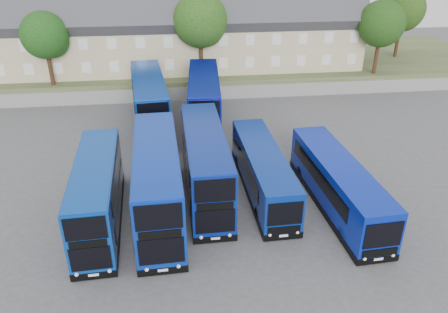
{
  "coord_description": "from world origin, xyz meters",
  "views": [
    {
      "loc": [
        -1.18,
        -22.06,
        16.6
      ],
      "look_at": [
        2.15,
        5.69,
        2.2
      ],
      "focal_mm": 35.0,
      "sensor_mm": 36.0,
      "label": 1
    }
  ],
  "objects_px": {
    "dd_front_mid": "(158,183)",
    "tree_far": "(404,11)",
    "tree_west": "(46,37)",
    "tree_east": "(382,25)",
    "dd_front_left": "(98,195)",
    "coach_east_a": "(263,172)",
    "tree_mid": "(202,22)"
  },
  "relations": [
    {
      "from": "dd_front_left",
      "to": "dd_front_mid",
      "type": "relative_size",
      "value": 0.89
    },
    {
      "from": "tree_mid",
      "to": "dd_front_mid",
      "type": "bearing_deg",
      "value": -101.29
    },
    {
      "from": "dd_front_mid",
      "to": "tree_far",
      "type": "height_order",
      "value": "tree_far"
    },
    {
      "from": "tree_east",
      "to": "tree_mid",
      "type": "bearing_deg",
      "value": 178.57
    },
    {
      "from": "tree_mid",
      "to": "tree_far",
      "type": "bearing_deg",
      "value": 14.04
    },
    {
      "from": "dd_front_mid",
      "to": "tree_far",
      "type": "xyz_separation_m",
      "value": [
        30.66,
        29.85,
        5.37
      ]
    },
    {
      "from": "tree_west",
      "to": "tree_east",
      "type": "distance_m",
      "value": 36.0
    },
    {
      "from": "coach_east_a",
      "to": "tree_east",
      "type": "distance_m",
      "value": 27.81
    },
    {
      "from": "dd_front_left",
      "to": "tree_far",
      "type": "bearing_deg",
      "value": 38.85
    },
    {
      "from": "tree_mid",
      "to": "tree_east",
      "type": "relative_size",
      "value": 1.12
    },
    {
      "from": "dd_front_mid",
      "to": "tree_west",
      "type": "distance_m",
      "value": 25.94
    },
    {
      "from": "tree_east",
      "to": "tree_far",
      "type": "relative_size",
      "value": 0.94
    },
    {
      "from": "dd_front_left",
      "to": "tree_mid",
      "type": "xyz_separation_m",
      "value": [
        8.36,
        23.97,
        5.99
      ]
    },
    {
      "from": "dd_front_left",
      "to": "tree_west",
      "type": "xyz_separation_m",
      "value": [
        -7.65,
        23.47,
        4.97
      ]
    },
    {
      "from": "coach_east_a",
      "to": "tree_west",
      "type": "relative_size",
      "value": 1.53
    },
    {
      "from": "dd_front_left",
      "to": "tree_east",
      "type": "bearing_deg",
      "value": 36.9
    },
    {
      "from": "coach_east_a",
      "to": "tree_west",
      "type": "height_order",
      "value": "tree_west"
    },
    {
      "from": "coach_east_a",
      "to": "tree_west",
      "type": "distance_m",
      "value": 28.49
    },
    {
      "from": "dd_front_left",
      "to": "coach_east_a",
      "type": "xyz_separation_m",
      "value": [
        10.94,
        2.59,
        -0.52
      ]
    },
    {
      "from": "dd_front_left",
      "to": "tree_far",
      "type": "height_order",
      "value": "tree_far"
    },
    {
      "from": "coach_east_a",
      "to": "tree_mid",
      "type": "height_order",
      "value": "tree_mid"
    },
    {
      "from": "coach_east_a",
      "to": "tree_east",
      "type": "xyz_separation_m",
      "value": [
        17.42,
        20.89,
        5.83
      ]
    },
    {
      "from": "dd_front_mid",
      "to": "tree_mid",
      "type": "bearing_deg",
      "value": 76.6
    },
    {
      "from": "dd_front_mid",
      "to": "tree_mid",
      "type": "relative_size",
      "value": 1.32
    },
    {
      "from": "dd_front_left",
      "to": "coach_east_a",
      "type": "bearing_deg",
      "value": 10.59
    },
    {
      "from": "dd_front_left",
      "to": "tree_west",
      "type": "height_order",
      "value": "tree_west"
    },
    {
      "from": "dd_front_mid",
      "to": "tree_west",
      "type": "relative_size",
      "value": 1.59
    },
    {
      "from": "tree_west",
      "to": "tree_far",
      "type": "relative_size",
      "value": 0.88
    },
    {
      "from": "coach_east_a",
      "to": "tree_far",
      "type": "relative_size",
      "value": 1.35
    },
    {
      "from": "dd_front_left",
      "to": "coach_east_a",
      "type": "relative_size",
      "value": 0.92
    },
    {
      "from": "tree_west",
      "to": "tree_east",
      "type": "height_order",
      "value": "tree_east"
    },
    {
      "from": "dd_front_mid",
      "to": "tree_far",
      "type": "bearing_deg",
      "value": 42.12
    }
  ]
}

